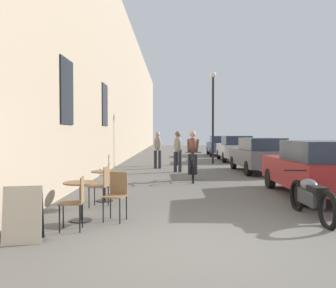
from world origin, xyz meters
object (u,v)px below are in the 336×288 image
at_px(cyclist_on_bicycle, 193,157).
at_px(parked_car_third, 235,148).
at_px(cafe_chair_near_toward_street, 117,192).
at_px(parked_motorcycle, 311,197).
at_px(pedestrian_mid, 158,148).
at_px(sandwich_board_sign, 23,214).
at_px(parked_car_nearest, 315,168).
at_px(parked_car_second, 259,155).
at_px(pedestrian_near, 178,149).
at_px(cafe_table_mid, 105,179).
at_px(pedestrian_far, 179,147).
at_px(parked_car_fourth, 220,145).
at_px(cafe_chair_mid_toward_street, 102,184).
at_px(cafe_chair_near_toward_wall, 76,199).
at_px(street_lamp, 213,105).
at_px(cafe_table_near, 81,193).

relative_size(cyclist_on_bicycle, parked_car_third, 0.42).
relative_size(cafe_chair_near_toward_street, parked_motorcycle, 0.41).
xyz_separation_m(cafe_chair_near_toward_street, pedestrian_mid, (0.38, 9.95, 0.44)).
height_order(sandwich_board_sign, parked_car_nearest, parked_car_nearest).
bearing_deg(parked_car_second, pedestrian_near, 177.73).
relative_size(pedestrian_near, parked_car_nearest, 0.42).
bearing_deg(cafe_table_mid, sandwich_board_sign, -100.61).
bearing_deg(parked_car_third, pedestrian_far, -141.20).
distance_m(pedestrian_near, parked_car_fourth, 11.78).
xyz_separation_m(cafe_chair_near_toward_street, cafe_chair_mid_toward_street, (-0.50, 1.18, 0.00)).
bearing_deg(cafe_chair_near_toward_wall, pedestrian_mid, 84.91).
distance_m(cafe_chair_mid_toward_street, pedestrian_near, 7.44).
xyz_separation_m(cafe_chair_mid_toward_street, parked_car_third, (5.24, 13.31, 0.25)).
height_order(cafe_chair_near_toward_wall, parked_motorcycle, cafe_chair_near_toward_wall).
relative_size(pedestrian_near, parked_car_second, 0.42).
height_order(cafe_chair_near_toward_wall, parked_car_third, parked_car_third).
relative_size(street_lamp, parked_car_nearest, 1.21).
relative_size(street_lamp, parked_car_fourth, 1.21).
bearing_deg(parked_car_second, parked_car_third, 89.10).
xyz_separation_m(pedestrian_mid, pedestrian_far, (1.01, 1.85, -0.04)).
bearing_deg(cyclist_on_bicycle, pedestrian_far, 93.43).
xyz_separation_m(pedestrian_mid, parked_car_fourth, (4.20, 9.76, -0.22)).
xyz_separation_m(cafe_chair_near_toward_street, pedestrian_far, (1.38, 11.79, 0.41)).
height_order(street_lamp, parked_car_third, street_lamp).
bearing_deg(street_lamp, pedestrian_near, -114.87).
relative_size(cafe_table_mid, sandwich_board_sign, 0.86).
height_order(cafe_chair_near_toward_wall, parked_car_nearest, parked_car_nearest).
distance_m(cafe_table_mid, sandwich_board_sign, 3.31).
bearing_deg(pedestrian_far, sandwich_board_sign, -101.03).
height_order(cyclist_on_bicycle, parked_car_nearest, cyclist_on_bicycle).
xyz_separation_m(cafe_chair_near_toward_street, cyclist_on_bicycle, (1.75, 5.68, 0.29)).
distance_m(pedestrian_near, parked_car_nearest, 6.80).
relative_size(cafe_chair_near_toward_street, cyclist_on_bicycle, 0.51).
height_order(sandwich_board_sign, parked_motorcycle, parked_motorcycle).
height_order(cafe_chair_mid_toward_street, parked_car_second, parked_car_second).
relative_size(cafe_chair_near_toward_wall, parked_car_second, 0.22).
bearing_deg(parked_car_fourth, parked_car_nearest, -89.67).
relative_size(parked_car_second, parked_car_fourth, 1.01).
relative_size(cafe_table_near, pedestrian_near, 0.42).
xyz_separation_m(cafe_table_near, cyclist_on_bicycle, (2.40, 5.76, 0.29)).
distance_m(parked_car_nearest, parked_car_fourth, 17.20).
xyz_separation_m(cafe_table_mid, pedestrian_mid, (0.95, 8.06, 0.44)).
bearing_deg(parked_motorcycle, cafe_chair_near_toward_wall, -168.28).
height_order(sandwich_board_sign, parked_car_second, parked_car_second).
xyz_separation_m(parked_car_second, parked_motorcycle, (-0.96, -8.09, -0.34)).
distance_m(cyclist_on_bicycle, pedestrian_far, 6.12).
bearing_deg(pedestrian_mid, cafe_table_mid, -96.72).
xyz_separation_m(parked_car_second, parked_car_third, (0.10, 6.23, 0.02)).
bearing_deg(sandwich_board_sign, parked_car_fourth, 74.73).
xyz_separation_m(cafe_chair_mid_toward_street, parked_car_nearest, (5.17, 1.33, 0.23)).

